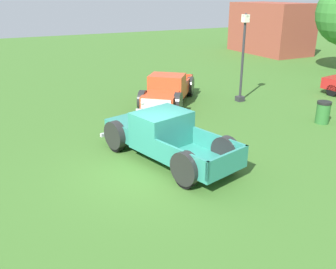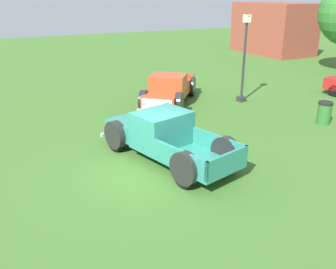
{
  "view_description": "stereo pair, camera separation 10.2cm",
  "coord_description": "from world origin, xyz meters",
  "px_view_note": "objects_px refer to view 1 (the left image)",
  "views": [
    {
      "loc": [
        9.54,
        -4.27,
        5.23
      ],
      "look_at": [
        -0.48,
        0.82,
        0.9
      ],
      "focal_mm": 39.76,
      "sensor_mm": 36.0,
      "label": 1
    },
    {
      "loc": [
        9.59,
        -4.18,
        5.23
      ],
      "look_at": [
        -0.48,
        0.82,
        0.9
      ],
      "focal_mm": 39.76,
      "sensor_mm": 36.0,
      "label": 2
    }
  ],
  "objects_px": {
    "trash_can": "(323,112)",
    "pickup_truck_behind_left": "(167,91)",
    "pickup_truck_foreground": "(160,135)",
    "lamp_post_near": "(243,57)"
  },
  "relations": [
    {
      "from": "pickup_truck_behind_left",
      "to": "lamp_post_near",
      "type": "height_order",
      "value": "lamp_post_near"
    },
    {
      "from": "lamp_post_near",
      "to": "pickup_truck_behind_left",
      "type": "bearing_deg",
      "value": -105.3
    },
    {
      "from": "pickup_truck_behind_left",
      "to": "pickup_truck_foreground",
      "type": "bearing_deg",
      "value": -28.72
    },
    {
      "from": "trash_can",
      "to": "pickup_truck_behind_left",
      "type": "bearing_deg",
      "value": -138.71
    },
    {
      "from": "pickup_truck_foreground",
      "to": "trash_can",
      "type": "relative_size",
      "value": 5.78
    },
    {
      "from": "pickup_truck_foreground",
      "to": "lamp_post_near",
      "type": "distance_m",
      "value": 8.01
    },
    {
      "from": "pickup_truck_foreground",
      "to": "lamp_post_near",
      "type": "xyz_separation_m",
      "value": [
        -4.31,
        6.58,
        1.5
      ]
    },
    {
      "from": "pickup_truck_foreground",
      "to": "lamp_post_near",
      "type": "relative_size",
      "value": 1.28
    },
    {
      "from": "lamp_post_near",
      "to": "trash_can",
      "type": "height_order",
      "value": "lamp_post_near"
    },
    {
      "from": "pickup_truck_behind_left",
      "to": "trash_can",
      "type": "distance_m",
      "value": 7.11
    }
  ]
}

